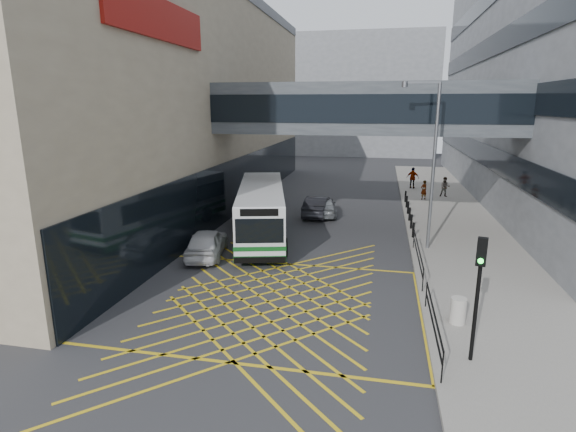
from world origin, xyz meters
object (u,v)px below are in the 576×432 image
Objects in this scene: litter_bin at (458,311)px; car_dark at (318,206)px; car_white at (207,242)px; street_lamp at (430,157)px; pedestrian_c at (413,178)px; car_silver at (324,206)px; pedestrian_a at (424,190)px; traffic_light at (479,282)px; pedestrian_b at (445,187)px; bus at (261,210)px.

car_dark is at bearing 115.03° from litter_bin.
car_white is 0.54× the size of street_lamp.
pedestrian_c reaches higher than car_dark.
car_silver is 4.41× the size of litter_bin.
pedestrian_a is at bearing -147.11° from car_silver.
litter_bin is at bearing 104.75° from traffic_light.
litter_bin is (0.44, -8.74, -4.49)m from street_lamp.
pedestrian_c is (6.79, 11.41, 0.48)m from car_silver.
car_dark is 19.41m from traffic_light.
pedestrian_b reaches higher than car_dark.
car_white is at bearing 68.37° from car_dark.
car_dark is at bearing 128.61° from street_lamp.
litter_bin is at bearing 106.93° from pedestrian_c.
street_lamp is (6.74, -6.65, 4.40)m from car_dark.
car_white is at bearing 78.51° from pedestrian_c.
pedestrian_c reaches higher than litter_bin.
car_white is 2.42× the size of pedestrian_c.
pedestrian_a is at bearing 88.44° from litter_bin.
street_lamp is (-0.45, 11.27, 2.38)m from traffic_light.
litter_bin is at bearing -58.42° from bus.
bus is 9.98m from street_lamp.
pedestrian_b is (2.44, 26.03, -1.74)m from traffic_light.
litter_bin is (11.64, -5.48, -0.11)m from car_white.
pedestrian_c is (11.66, 21.51, 0.38)m from car_white.
car_dark is at bearing 126.50° from traffic_light.
bus is 20.02m from pedestrian_c.
car_silver is 16.99m from litter_bin.
car_dark is 1.16× the size of traffic_light.
street_lamp is at bearing -98.33° from pedestrian_b.
street_lamp reaches higher than pedestrian_a.
pedestrian_c is (-0.58, 4.97, 0.18)m from pedestrian_a.
bus is 2.87× the size of traffic_light.
litter_bin is 22.03m from pedestrian_a.
car_dark is 10.23m from pedestrian_a.
pedestrian_a reaches higher than car_dark.
street_lamp is at bearing 106.91° from traffic_light.
pedestrian_b is (14.08, 18.03, 0.25)m from car_white.
bus is 6.47m from car_dark.
traffic_light is 4.18× the size of litter_bin.
traffic_light is at bearing -94.52° from street_lamp.
car_white is 2.82× the size of pedestrian_b.
pedestrian_a is at bearing -137.01° from car_dark.
street_lamp reaches higher than traffic_light.
pedestrian_a is at bearing -138.29° from pedestrian_b.
litter_bin is at bearing 105.25° from car_silver.
pedestrian_a is 0.81× the size of pedestrian_c.
car_silver is at bearing -136.56° from pedestrian_b.
car_white is 22.88m from pedestrian_b.
street_lamp is (6.33, -6.84, 4.47)m from car_silver.
car_white is 1.02× the size of car_dark.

